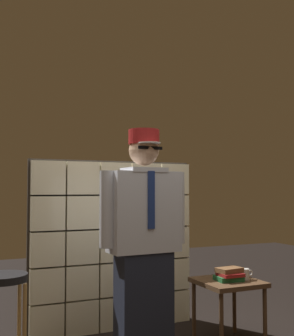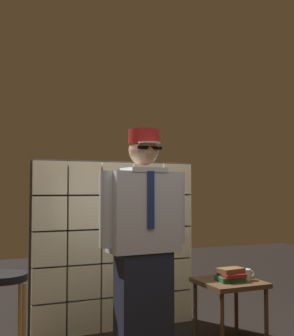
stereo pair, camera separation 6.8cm
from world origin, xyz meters
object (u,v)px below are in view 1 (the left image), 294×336
side_table (228,288)px  coffee_mug (245,274)px  bar_stool (2,303)px  standing_person (144,242)px  book_stack (229,275)px

side_table → coffee_mug: size_ratio=4.34×
bar_stool → coffee_mug: bar_stool is taller
coffee_mug → standing_person: bearing=-173.0°
book_stack → coffee_mug: book_stack is taller
standing_person → coffee_mug: (1.03, 0.13, -0.35)m
side_table → book_stack: bearing=-104.3°
bar_stool → side_table: 1.91m
book_stack → coffee_mug: bearing=-6.4°
bar_stool → side_table: (1.90, 0.08, -0.09)m
standing_person → book_stack: standing_person is taller
book_stack → coffee_mug: 0.16m
standing_person → side_table: (0.89, 0.17, -0.47)m
bar_stool → coffee_mug: size_ratio=6.05×
standing_person → coffee_mug: 1.10m
side_table → bar_stool: bearing=-177.7°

